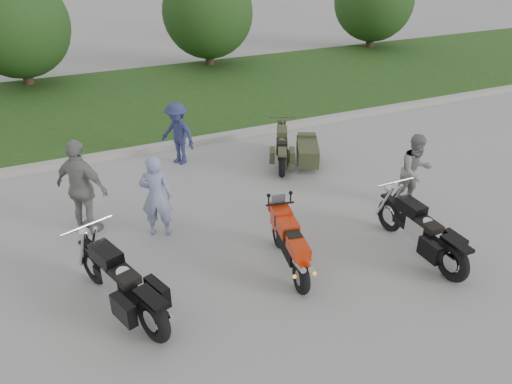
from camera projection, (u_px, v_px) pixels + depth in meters
name	position (u px, v px, depth m)	size (l,w,h in m)	color
ground	(256.00, 277.00, 8.57)	(80.00, 80.00, 0.00)	#A0A09B
curb	(164.00, 146.00, 13.33)	(60.00, 0.30, 0.15)	#A19E97
grass_strip	(131.00, 102.00, 16.66)	(60.00, 8.00, 0.14)	#396021
tree_mid_left	(16.00, 26.00, 17.24)	(3.60, 3.60, 4.00)	#3F2B1C
tree_mid_right	(208.00, 12.00, 19.77)	(3.60, 3.60, 4.00)	#3F2B1C
tree_far_right	(374.00, 1.00, 22.67)	(3.60, 3.60, 4.00)	#3F2B1C
sportbike_red	(290.00, 243.00, 8.51)	(0.57, 1.90, 0.91)	black
cruiser_left	(124.00, 286.00, 7.57)	(1.03, 2.43, 0.97)	black
cruiser_right	(424.00, 234.00, 8.89)	(0.39, 2.37, 0.91)	black
cruiser_sidecar	(297.00, 151.00, 12.32)	(1.55, 1.96, 0.81)	black
person_stripe	(156.00, 196.00, 9.36)	(0.61, 0.40, 1.66)	#7F88AD
person_grey	(415.00, 171.00, 10.37)	(0.78, 0.61, 1.60)	gray
person_denim	(178.00, 133.00, 12.24)	(1.02, 0.59, 1.58)	navy
person_back	(82.00, 188.00, 9.37)	(1.13, 0.47, 1.93)	gray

